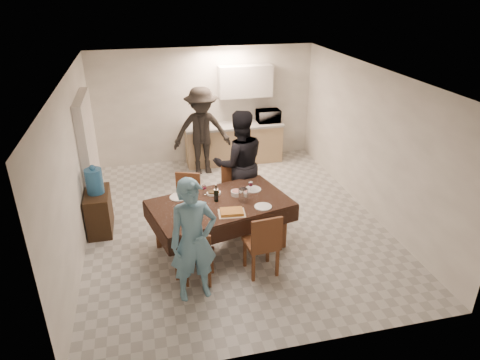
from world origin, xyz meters
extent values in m
cube|color=#B6B6B1|center=(0.00, 0.00, 0.00)|extent=(5.00, 6.00, 0.02)
cube|color=white|center=(0.00, 0.00, 2.60)|extent=(5.00, 6.00, 0.02)
cube|color=white|center=(0.00, 3.00, 1.30)|extent=(5.00, 0.02, 2.60)
cube|color=white|center=(0.00, -3.00, 1.30)|extent=(5.00, 0.02, 2.60)
cube|color=white|center=(-2.50, 0.00, 1.30)|extent=(0.02, 6.00, 2.60)
cube|color=white|center=(2.50, 0.00, 1.30)|extent=(0.02, 6.00, 2.60)
cube|color=beige|center=(-2.42, 1.20, 1.05)|extent=(0.15, 1.40, 2.10)
cube|color=tan|center=(0.60, 2.68, 0.43)|extent=(2.20, 0.60, 0.86)
cube|color=#9F9E9B|center=(0.60, 2.68, 0.89)|extent=(2.24, 0.64, 0.05)
cube|color=silver|center=(0.90, 2.82, 1.85)|extent=(1.20, 0.34, 0.70)
cube|color=black|center=(-0.37, -0.76, 0.79)|extent=(2.32, 1.68, 0.04)
cube|color=brown|center=(-0.37, -0.76, 0.39)|extent=(0.08, 0.08, 0.77)
cube|color=brown|center=(-0.82, -1.51, 0.42)|extent=(0.48, 0.48, 0.05)
cube|color=brown|center=(-0.82, -1.69, 0.65)|extent=(0.39, 0.14, 0.42)
cube|color=brown|center=(0.08, -1.51, 0.48)|extent=(0.49, 0.49, 0.05)
cube|color=brown|center=(0.08, -1.72, 0.75)|extent=(0.45, 0.09, 0.48)
cube|color=brown|center=(-0.82, -0.01, 0.46)|extent=(0.55, 0.55, 0.05)
cube|color=brown|center=(-0.82, -0.21, 0.71)|extent=(0.42, 0.19, 0.46)
cube|color=brown|center=(0.08, -0.01, 0.50)|extent=(0.50, 0.50, 0.06)
cube|color=brown|center=(0.08, -0.22, 0.78)|extent=(0.47, 0.07, 0.50)
cube|color=#2F1F0F|center=(-2.28, 0.22, 0.36)|extent=(0.39, 0.77, 0.71)
cylinder|color=teal|center=(-2.28, 0.22, 0.93)|extent=(0.28, 0.28, 0.42)
cylinder|color=white|center=(-0.02, -0.81, 0.92)|extent=(0.14, 0.14, 0.21)
cube|color=gold|center=(-0.27, -1.14, 0.84)|extent=(0.42, 0.33, 0.05)
cylinder|color=white|center=(-0.07, -0.58, 0.85)|extent=(0.18, 0.18, 0.07)
cylinder|color=white|center=(-0.42, -0.48, 0.83)|extent=(0.20, 0.20, 0.04)
cylinder|color=white|center=(-0.97, -1.06, 0.82)|extent=(0.28, 0.28, 0.02)
cylinder|color=white|center=(0.23, -1.06, 0.82)|extent=(0.26, 0.26, 0.02)
cylinder|color=white|center=(-0.97, -0.46, 0.82)|extent=(0.29, 0.29, 0.02)
cylinder|color=white|center=(0.23, -0.46, 0.82)|extent=(0.27, 0.27, 0.02)
imported|color=silver|center=(1.42, 2.68, 1.05)|extent=(0.52, 0.35, 0.29)
imported|color=#6295AE|center=(-0.92, -1.81, 0.87)|extent=(0.68, 0.50, 1.73)
imported|color=black|center=(0.18, 0.29, 0.97)|extent=(0.95, 0.74, 1.94)
imported|color=black|center=(-0.20, 2.23, 0.96)|extent=(1.24, 0.71, 1.91)
camera|label=1|loc=(-1.40, -6.47, 3.92)|focal=32.00mm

